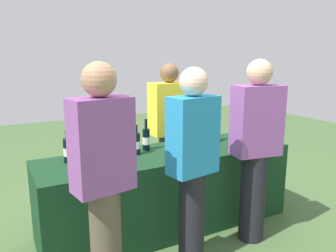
% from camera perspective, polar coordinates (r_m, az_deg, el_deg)
% --- Properties ---
extents(ground_plane, '(12.00, 12.00, 0.00)m').
position_cam_1_polar(ground_plane, '(3.41, 0.00, -16.64)').
color(ground_plane, '#476638').
extents(tasting_table, '(2.40, 0.69, 0.75)m').
position_cam_1_polar(tasting_table, '(3.24, 0.00, -10.84)').
color(tasting_table, '#14381E').
rests_on(tasting_table, ground_plane).
extents(wine_bottle_0, '(0.07, 0.07, 0.31)m').
position_cam_1_polar(wine_bottle_0, '(2.92, -16.85, -3.97)').
color(wine_bottle_0, black).
rests_on(wine_bottle_0, tasting_table).
extents(wine_bottle_1, '(0.07, 0.07, 0.32)m').
position_cam_1_polar(wine_bottle_1, '(3.05, -8.75, -2.74)').
color(wine_bottle_1, black).
rests_on(wine_bottle_1, tasting_table).
extents(wine_bottle_2, '(0.07, 0.07, 0.29)m').
position_cam_1_polar(wine_bottle_2, '(3.03, -5.44, -2.98)').
color(wine_bottle_2, black).
rests_on(wine_bottle_2, tasting_table).
extents(wine_bottle_3, '(0.07, 0.07, 0.30)m').
position_cam_1_polar(wine_bottle_3, '(3.17, -3.77, -2.24)').
color(wine_bottle_3, black).
rests_on(wine_bottle_3, tasting_table).
extents(wine_bottle_4, '(0.07, 0.07, 0.33)m').
position_cam_1_polar(wine_bottle_4, '(3.19, 1.19, -1.87)').
color(wine_bottle_4, black).
rests_on(wine_bottle_4, tasting_table).
extents(wine_bottle_5, '(0.07, 0.07, 0.32)m').
position_cam_1_polar(wine_bottle_5, '(3.29, 2.38, -1.49)').
color(wine_bottle_5, black).
rests_on(wine_bottle_5, tasting_table).
extents(wine_bottle_6, '(0.08, 0.08, 0.31)m').
position_cam_1_polar(wine_bottle_6, '(3.41, 7.08, -1.29)').
color(wine_bottle_6, black).
rests_on(wine_bottle_6, tasting_table).
extents(wine_bottle_7, '(0.07, 0.07, 0.33)m').
position_cam_1_polar(wine_bottle_7, '(3.50, 7.89, -0.80)').
color(wine_bottle_7, black).
rests_on(wine_bottle_7, tasting_table).
extents(wine_glass_0, '(0.06, 0.06, 0.14)m').
position_cam_1_polar(wine_glass_0, '(3.00, 0.69, -3.17)').
color(wine_glass_0, silver).
rests_on(wine_glass_0, tasting_table).
extents(wine_glass_1, '(0.06, 0.06, 0.14)m').
position_cam_1_polar(wine_glass_1, '(3.45, 12.19, -1.33)').
color(wine_glass_1, silver).
rests_on(wine_glass_1, tasting_table).
extents(wine_glass_2, '(0.07, 0.07, 0.15)m').
position_cam_1_polar(wine_glass_2, '(3.46, 13.96, -1.28)').
color(wine_glass_2, silver).
rests_on(wine_glass_2, tasting_table).
extents(server_pouring, '(0.44, 0.25, 1.55)m').
position_cam_1_polar(server_pouring, '(3.73, 0.22, -0.47)').
color(server_pouring, '#3F3351').
rests_on(server_pouring, ground_plane).
extents(guest_0, '(0.40, 0.27, 1.60)m').
position_cam_1_polar(guest_0, '(2.17, -11.06, -8.76)').
color(guest_0, brown).
rests_on(guest_0, ground_plane).
extents(guest_1, '(0.39, 0.26, 1.56)m').
position_cam_1_polar(guest_1, '(2.50, 4.23, -6.33)').
color(guest_1, black).
rests_on(guest_1, ground_plane).
extents(guest_2, '(0.44, 0.28, 1.61)m').
position_cam_1_polar(guest_2, '(2.96, 14.79, -3.40)').
color(guest_2, black).
rests_on(guest_2, ground_plane).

